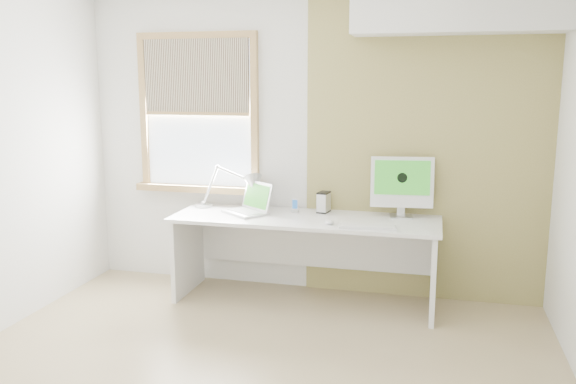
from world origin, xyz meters
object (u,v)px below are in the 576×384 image
(desk, at_px, (306,238))
(imac, at_px, (402,183))
(laptop, at_px, (250,205))
(external_drive, at_px, (324,202))
(desk_lamp, at_px, (244,186))

(desk, xyz_separation_m, imac, (0.77, 0.15, 0.48))
(desk, distance_m, laptop, 0.55)
(external_drive, bearing_deg, laptop, -164.49)
(desk, xyz_separation_m, external_drive, (0.12, 0.16, 0.28))
(desk, bearing_deg, laptop, -179.62)
(desk, height_order, external_drive, external_drive)
(desk_lamp, xyz_separation_m, external_drive, (0.71, 0.02, -0.11))
(imac, bearing_deg, desk, -168.73)
(laptop, bearing_deg, desk_lamp, 124.76)
(external_drive, xyz_separation_m, imac, (0.65, -0.01, 0.19))
(desk_lamp, height_order, external_drive, desk_lamp)
(external_drive, bearing_deg, desk, -125.11)
(laptop, distance_m, imac, 1.28)
(desk, distance_m, external_drive, 0.35)
(imac, bearing_deg, laptop, -172.92)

